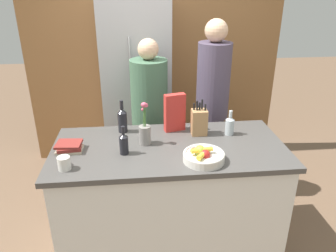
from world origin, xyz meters
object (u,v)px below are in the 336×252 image
at_px(flower_vase, 145,131).
at_px(coffee_mug, 64,163).
at_px(bottle_vinegar, 124,143).
at_px(refrigerator, 137,90).
at_px(bottle_oil, 122,120).
at_px(knife_block, 199,122).
at_px(person_at_sink, 150,114).
at_px(book_stack, 69,147).
at_px(person_in_blue, 212,101).
at_px(fruit_bowl, 203,156).
at_px(bottle_wine, 230,125).
at_px(cereal_box, 175,113).

relative_size(flower_vase, coffee_mug, 2.81).
distance_m(flower_vase, bottle_vinegar, 0.21).
xyz_separation_m(refrigerator, bottle_oil, (-0.13, -1.02, 0.08)).
bearing_deg(knife_block, bottle_vinegar, -155.53).
relative_size(coffee_mug, person_at_sink, 0.07).
distance_m(knife_block, book_stack, 1.02).
bearing_deg(flower_vase, coffee_mug, -150.03).
xyz_separation_m(refrigerator, person_in_blue, (0.72, -0.58, 0.05)).
relative_size(fruit_bowl, coffee_mug, 2.40).
bearing_deg(coffee_mug, fruit_bowl, 0.73).
height_order(knife_block, coffee_mug, knife_block).
bearing_deg(person_in_blue, person_at_sink, -158.45).
bearing_deg(knife_block, bottle_wine, -6.69).
distance_m(bottle_wine, person_in_blue, 0.58).
height_order(bottle_oil, person_at_sink, person_at_sink).
distance_m(flower_vase, person_in_blue, 0.96).
relative_size(flower_vase, bottle_oil, 1.25).
distance_m(refrigerator, coffee_mug, 1.65).
relative_size(coffee_mug, bottle_wine, 0.59).
bearing_deg(refrigerator, bottle_oil, -97.18).
bearing_deg(flower_vase, person_at_sink, 84.24).
relative_size(flower_vase, bottle_wine, 1.66).
xyz_separation_m(book_stack, person_at_sink, (0.62, 0.73, -0.06)).
distance_m(refrigerator, bottle_oil, 1.03).
height_order(bottle_vinegar, bottle_wine, bottle_vinegar).
height_order(bottle_wine, person_in_blue, person_in_blue).
bearing_deg(bottle_vinegar, fruit_bowl, -16.37).
bearing_deg(knife_block, coffee_mug, -155.76).
distance_m(refrigerator, book_stack, 1.41).
bearing_deg(cereal_box, bottle_wine, -15.90).
bearing_deg(person_in_blue, cereal_box, -111.58).
bearing_deg(refrigerator, bottle_wine, -57.76).
height_order(fruit_bowl, person_in_blue, person_in_blue).
xyz_separation_m(bottle_oil, person_at_sink, (0.24, 0.44, -0.14)).
bearing_deg(book_stack, bottle_oil, 37.54).
height_order(refrigerator, person_in_blue, refrigerator).
relative_size(book_stack, person_in_blue, 0.11).
distance_m(cereal_box, bottle_wine, 0.46).
height_order(book_stack, bottle_oil, bottle_oil).
distance_m(knife_block, bottle_vinegar, 0.66).
height_order(refrigerator, bottle_wine, refrigerator).
bearing_deg(bottle_vinegar, flower_vase, 42.39).
bearing_deg(bottle_wine, fruit_bowl, -126.32).
relative_size(cereal_box, bottle_vinegar, 1.46).
xyz_separation_m(book_stack, bottle_oil, (0.38, 0.29, 0.08)).
xyz_separation_m(cereal_box, bottle_wine, (0.43, -0.12, -0.08)).
xyz_separation_m(coffee_mug, bottle_oil, (0.37, 0.55, 0.06)).
distance_m(refrigerator, person_in_blue, 0.93).
distance_m(knife_block, bottle_wine, 0.25).
bearing_deg(book_stack, knife_block, 10.51).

